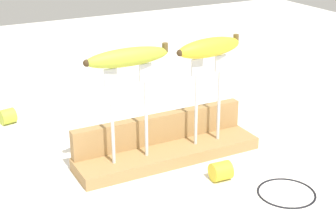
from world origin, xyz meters
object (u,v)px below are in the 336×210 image
at_px(banana_raised_left, 128,57).
at_px(wire_coil, 286,192).
at_px(fork_stand_left, 129,105).
at_px(fork_stand_right, 208,92).
at_px(banana_raised_right, 209,47).
at_px(banana_chunk_near, 8,116).
at_px(banana_chunk_far, 221,171).

height_order(banana_raised_left, wire_coil, banana_raised_left).
xyz_separation_m(fork_stand_left, fork_stand_right, (0.19, -0.00, -0.00)).
distance_m(fork_stand_right, banana_raised_right, 0.10).
xyz_separation_m(banana_raised_left, banana_raised_right, (0.19, -0.00, -0.00)).
height_order(fork_stand_right, banana_raised_left, banana_raised_left).
distance_m(fork_stand_right, banana_chunk_near, 0.53).
distance_m(fork_stand_left, banana_chunk_near, 0.43).
bearing_deg(fork_stand_right, fork_stand_left, 180.00).
relative_size(fork_stand_left, wire_coil, 1.77).
relative_size(fork_stand_left, banana_raised_right, 1.23).
relative_size(banana_raised_left, banana_raised_right, 1.10).
relative_size(banana_raised_left, banana_chunk_near, 3.97).
bearing_deg(banana_raised_right, banana_chunk_far, -108.28).
relative_size(banana_raised_left, wire_coil, 1.58).
distance_m(fork_stand_left, banana_raised_left, 0.10).
bearing_deg(fork_stand_right, banana_raised_right, -173.79).
relative_size(banana_chunk_near, wire_coil, 0.40).
distance_m(banana_raised_right, wire_coil, 0.33).
height_order(fork_stand_left, fork_stand_right, fork_stand_left).
bearing_deg(wire_coil, fork_stand_right, 100.55).
height_order(banana_chunk_far, wire_coil, banana_chunk_far).
bearing_deg(fork_stand_right, banana_chunk_near, 134.03).
distance_m(banana_raised_left, wire_coil, 0.40).
relative_size(fork_stand_left, banana_raised_left, 1.12).
distance_m(fork_stand_right, wire_coil, 0.27).
relative_size(fork_stand_left, banana_chunk_far, 4.68).
height_order(fork_stand_left, banana_raised_left, banana_raised_left).
relative_size(fork_stand_right, wire_coil, 1.72).
bearing_deg(banana_chunk_far, fork_stand_right, 71.70).
xyz_separation_m(fork_stand_right, banana_raised_left, (-0.19, -0.00, 0.10)).
distance_m(fork_stand_right, banana_chunk_far, 0.18).
xyz_separation_m(banana_chunk_near, wire_coil, (0.40, -0.60, -0.02)).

